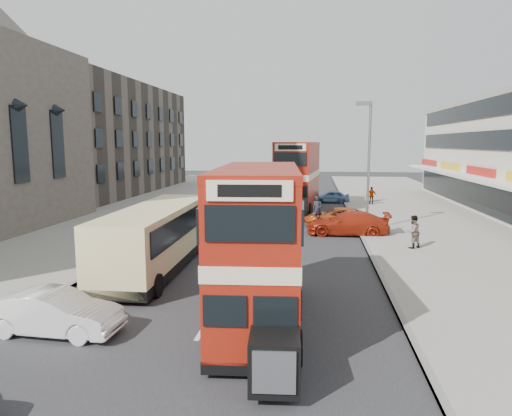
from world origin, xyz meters
The scene contains 18 objects.
ground centered at (0.00, 0.00, 0.00)m, with size 160.00×160.00×0.00m, color #28282B.
road_surface centered at (0.00, 20.00, 0.01)m, with size 12.00×90.00×0.01m, color #28282B.
pavement_right centered at (12.00, 20.00, 0.07)m, with size 12.00×90.00×0.15m, color gray.
pavement_left centered at (-12.00, 20.00, 0.07)m, with size 12.00×90.00×0.15m, color gray.
kerb_left centered at (-6.10, 20.00, 0.07)m, with size 0.20×90.00×0.16m, color gray.
kerb_right centered at (6.10, 20.00, 0.07)m, with size 0.20×90.00×0.16m, color gray.
brick_terrace centered at (-22.00, 38.00, 6.00)m, with size 14.00×28.00×12.00m, color #66594C.
street_lamp centered at (6.52, 18.00, 4.78)m, with size 1.00×0.20×8.12m.
bus_main centered at (1.60, 2.56, 2.49)m, with size 2.92×8.63×4.72m.
bus_second centered at (1.92, 26.70, 2.88)m, with size 3.58×10.16×5.48m.
coach centered at (-3.63, 8.15, 1.54)m, with size 2.73×9.87×2.60m.
car_left_front centered at (-4.25, 0.96, 0.65)m, with size 1.38×3.96×1.30m, color white.
car_right_a centered at (5.35, 16.91, 0.72)m, with size 2.02×4.97×1.44m, color #A92610.
car_right_b centered at (4.84, 19.84, 0.63)m, with size 2.09×4.53×1.26m, color #C34B13.
car_right_c centered at (4.83, 32.15, 0.58)m, with size 1.38×3.43×1.17m, color #5E8BBD.
pedestrian_near centered at (8.42, 13.14, 1.03)m, with size 0.65×0.44×1.75m, color gray.
pedestrian_far centered at (8.35, 30.50, 0.93)m, with size 0.92×0.38×1.56m, color gray.
cyclist centered at (3.50, 19.25, 0.70)m, with size 0.95×2.04×2.13m.
Camera 1 is at (3.27, -10.99, 5.60)m, focal length 31.95 mm.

